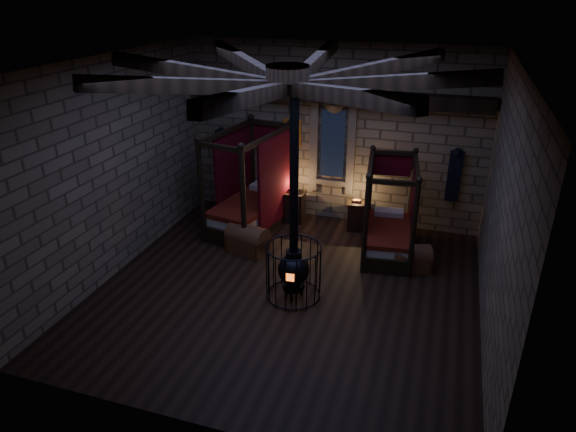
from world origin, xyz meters
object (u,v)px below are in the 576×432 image
(bed_left, at_px, (251,204))
(trunk_right, at_px, (411,259))
(stove, at_px, (294,267))
(bed_right, at_px, (388,230))
(trunk_left, at_px, (248,240))

(bed_left, bearing_deg, trunk_right, -3.34)
(stove, bearing_deg, bed_right, 54.27)
(trunk_left, xyz_separation_m, trunk_right, (3.44, 0.30, -0.03))
(bed_left, height_order, trunk_left, bed_left)
(bed_right, distance_m, trunk_left, 3.03)
(bed_left, bearing_deg, bed_right, 5.45)
(stove, bearing_deg, trunk_right, 35.73)
(bed_left, distance_m, bed_right, 3.26)
(trunk_right, bearing_deg, trunk_left, 165.30)
(bed_left, xyz_separation_m, trunk_left, (0.38, -1.19, -0.30))
(trunk_left, xyz_separation_m, stove, (1.46, -1.37, 0.35))
(trunk_right, distance_m, stove, 2.62)
(bed_left, height_order, stove, stove)
(bed_right, bearing_deg, stove, -128.33)
(trunk_left, bearing_deg, bed_right, 32.64)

